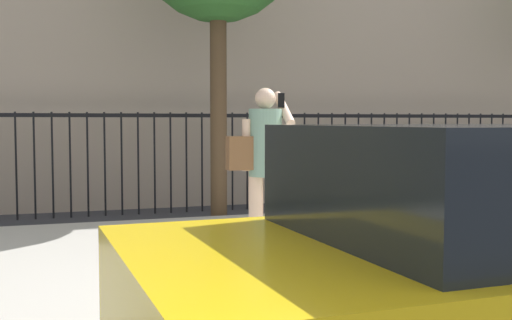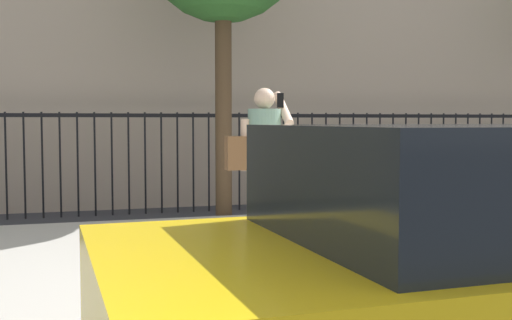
# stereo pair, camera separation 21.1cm
# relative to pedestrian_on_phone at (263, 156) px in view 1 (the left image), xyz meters

# --- Properties ---
(ground_plane) EXTENTS (60.00, 60.00, 0.00)m
(ground_plane) POSITION_rel_pedestrian_on_phone_xyz_m (0.92, -2.08, -1.11)
(ground_plane) COLOR #333338
(sidewalk) EXTENTS (28.00, 4.40, 0.15)m
(sidewalk) POSITION_rel_pedestrian_on_phone_xyz_m (0.92, 0.12, -1.03)
(sidewalk) COLOR #B2ADA3
(sidewalk) RESTS_ON ground
(iron_fence) EXTENTS (12.03, 0.04, 1.60)m
(iron_fence) POSITION_rel_pedestrian_on_phone_xyz_m (0.92, 3.82, -0.09)
(iron_fence) COLOR black
(iron_fence) RESTS_ON ground
(pedestrian_on_phone) EXTENTS (0.65, 0.48, 1.65)m
(pedestrian_on_phone) POSITION_rel_pedestrian_on_phone_xyz_m (0.00, 0.00, 0.00)
(pedestrian_on_phone) COLOR beige
(pedestrian_on_phone) RESTS_ON sidewalk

